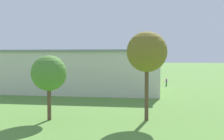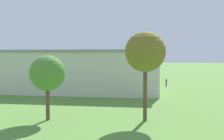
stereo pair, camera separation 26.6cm
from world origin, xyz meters
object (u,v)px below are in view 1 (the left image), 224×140
Objects in this scene: hangar at (76,71)px; biplane at (124,65)px; car_green at (6,80)px; tree_behind_hangar_left at (49,73)px; person_watching_takeoff at (157,81)px; tree_near_perimeter_road at (147,52)px; person_near_hangar_door at (166,82)px; car_blue at (29,81)px; windsock at (37,60)px.

hangar is 30.61m from biplane.
tree_behind_hangar_left is (-26.33, 36.82, 4.03)m from car_green.
hangar is 6.83× the size of car_green.
tree_near_perimeter_road reaches higher than person_watching_takeoff.
biplane reaches higher than person_near_hangar_door.
car_green is (6.72, -1.51, 0.02)m from car_blue.
tree_behind_hangar_left is at bearing 9.08° from tree_near_perimeter_road.
car_blue is 36.96m from windsock.
person_near_hangar_door reaches higher than car_blue.
tree_near_perimeter_road is at bearing 123.43° from hangar.
car_blue is 2.96× the size of person_watching_takeoff.
tree_behind_hangar_left is (9.90, 40.76, 4.11)m from person_watching_takeoff.
person_watching_takeoff is 51.91m from windsock.
hangar is 5.44× the size of windsock.
person_near_hangar_door is (-16.52, -13.47, -2.98)m from hangar.
tree_behind_hangar_left is (-4.46, 23.50, 1.02)m from hangar.
person_near_hangar_door is 0.26× the size of tree_behind_hangar_left.
car_blue is (15.15, -11.82, -3.03)m from hangar.
biplane is 16.58m from person_watching_takeoff.
windsock is at bearing -58.03° from hangar.
hangar is at bearing 142.04° from car_blue.
car_green is at bearing -31.36° from hangar.
person_near_hangar_door is 35.97m from tree_near_perimeter_road.
tree_near_perimeter_road is at bearing 135.88° from car_green.
person_watching_takeoff is (2.16, -3.79, -0.11)m from person_near_hangar_door.
car_blue is at bearing -48.72° from tree_near_perimeter_road.
person_watching_takeoff is at bearing -129.75° from hangar.
biplane is at bearing -90.17° from tree_behind_hangar_left.
biplane is at bearing -53.16° from person_watching_takeoff.
person_watching_takeoff is 0.17× the size of tree_near_perimeter_road.
tree_near_perimeter_road is at bearing 131.28° from car_blue.
tree_behind_hangar_left is at bearing 76.35° from person_watching_takeoff.
car_blue is at bearing 10.45° from person_watching_takeoff.
car_blue reaches higher than person_watching_takeoff.
person_near_hangar_door is 0.30× the size of windsock.
tree_behind_hangar_left is at bearing 71.94° from person_near_hangar_door.
person_near_hangar_door is at bearing -93.34° from tree_near_perimeter_road.
person_near_hangar_door is at bearing -140.80° from hangar.
tree_near_perimeter_road is at bearing 86.66° from person_near_hangar_door.
hangar is at bearing -56.57° from tree_near_perimeter_road.
tree_near_perimeter_road is (-14.45, 21.90, 3.21)m from hangar.
car_green is at bearing 101.79° from windsock.
car_blue is at bearing 167.36° from car_green.
car_blue is 31.71m from person_near_hangar_door.
biplane is at bearing -54.68° from person_near_hangar_door.
tree_behind_hangar_left is (9.99, 1.60, -2.19)m from tree_near_perimeter_road.
windsock is at bearing -57.55° from tree_near_perimeter_road.
hangar is 23.94m from tree_behind_hangar_left.
car_green is at bearing 32.58° from biplane.
hangar is at bearing 50.25° from person_watching_takeoff.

